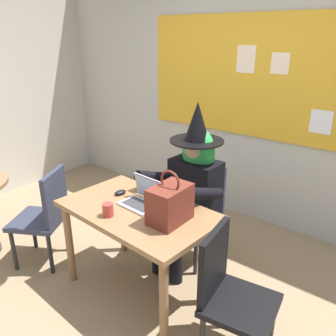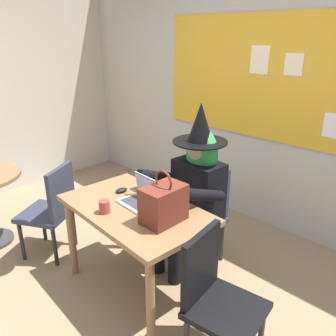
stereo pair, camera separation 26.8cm
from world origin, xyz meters
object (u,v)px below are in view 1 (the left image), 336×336
person_costumed (191,181)px  handbag (170,204)px  computer_mouse (120,192)px  coffee_mug (108,210)px  laptop (143,198)px  chair_at_desk (199,207)px  desk_main (138,221)px  chair_extra_corner (229,290)px  chair_spare_by_window (46,213)px

person_costumed → handbag: person_costumed is taller
computer_mouse → coffee_mug: coffee_mug is taller
person_costumed → computer_mouse: (-0.35, -0.50, -0.02)m
handbag → laptop: bearing=167.0°
coffee_mug → chair_at_desk: bearing=79.2°
chair_at_desk → person_costumed: 0.32m
desk_main → handbag: size_ratio=3.20×
laptop → chair_extra_corner: (0.84, -0.16, -0.31)m
chair_at_desk → chair_spare_by_window: size_ratio=1.01×
desk_main → laptop: laptop is taller
computer_mouse → chair_spare_by_window: (-0.64, -0.30, -0.28)m
chair_at_desk → person_costumed: person_costumed is taller
computer_mouse → handbag: (0.58, -0.09, 0.12)m
person_costumed → coffee_mug: bearing=-9.3°
laptop → handbag: 0.34m
laptop → chair_at_desk: bearing=84.8°
chair_at_desk → laptop: size_ratio=2.93×
laptop → chair_spare_by_window: bearing=-157.9°
desk_main → laptop: 0.18m
chair_at_desk → person_costumed: (-0.01, -0.12, 0.29)m
person_costumed → chair_spare_by_window: (-0.99, -0.80, -0.30)m
chair_extra_corner → desk_main: bearing=166.5°
chair_at_desk → coffee_mug: bearing=-7.0°
computer_mouse → coffee_mug: 0.35m
chair_spare_by_window → chair_extra_corner: (1.74, 0.13, -0.00)m
desk_main → laptop: size_ratio=3.99×
handbag → chair_at_desk: bearing=107.0°
person_costumed → laptop: bearing=-8.2°
desk_main → computer_mouse: (-0.28, 0.09, 0.13)m
chair_at_desk → handbag: size_ratio=2.35×
computer_mouse → chair_extra_corner: bearing=1.0°
coffee_mug → handbag: bearing=28.7°
desk_main → chair_spare_by_window: chair_spare_by_window is taller
chair_spare_by_window → coffee_mug: bearing=150.6°
handbag → chair_spare_by_window: size_ratio=0.43×
chair_spare_by_window → chair_extra_corner: chair_spare_by_window is taller
desk_main → handbag: 0.39m
laptop → chair_extra_corner: laptop is taller
laptop → computer_mouse: laptop is taller
coffee_mug → chair_spare_by_window: size_ratio=0.11×
person_costumed → chair_spare_by_window: person_costumed is taller
laptop → handbag: handbag is taller
chair_at_desk → chair_extra_corner: chair_at_desk is taller
chair_at_desk → chair_extra_corner: size_ratio=1.01×
laptop → chair_spare_by_window: (-0.89, -0.29, -0.30)m
chair_spare_by_window → computer_mouse: bearing=175.9°
chair_extra_corner → chair_spare_by_window: bearing=176.3°
handbag → person_costumed: bearing=110.9°
person_costumed → laptop: (-0.10, -0.51, 0.01)m
chair_extra_corner → computer_mouse: bearing=163.1°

